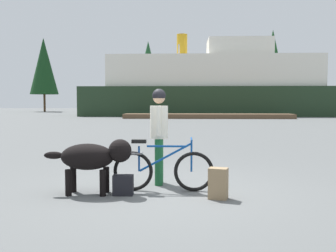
{
  "coord_description": "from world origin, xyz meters",
  "views": [
    {
      "loc": [
        0.39,
        -6.36,
        1.49
      ],
      "look_at": [
        0.04,
        1.75,
        0.98
      ],
      "focal_mm": 41.31,
      "sensor_mm": 36.0,
      "label": 1
    }
  ],
  "objects_px": {
    "dog": "(93,157)",
    "backpack": "(218,183)",
    "bicycle": "(162,169)",
    "sailboat_moored": "(179,112)",
    "ferry_boat": "(214,87)",
    "handbag_pannier": "(123,185)",
    "person_cyclist": "(159,127)"
  },
  "relations": [
    {
      "from": "dog",
      "to": "backpack",
      "type": "bearing_deg",
      "value": -6.52
    },
    {
      "from": "bicycle",
      "to": "backpack",
      "type": "height_order",
      "value": "bicycle"
    },
    {
      "from": "dog",
      "to": "sailboat_moored",
      "type": "relative_size",
      "value": 0.18
    },
    {
      "from": "ferry_boat",
      "to": "sailboat_moored",
      "type": "relative_size",
      "value": 3.47
    },
    {
      "from": "bicycle",
      "to": "sailboat_moored",
      "type": "distance_m",
      "value": 32.62
    },
    {
      "from": "bicycle",
      "to": "dog",
      "type": "bearing_deg",
      "value": -167.23
    },
    {
      "from": "bicycle",
      "to": "backpack",
      "type": "relative_size",
      "value": 3.51
    },
    {
      "from": "handbag_pannier",
      "to": "ferry_boat",
      "type": "relative_size",
      "value": 0.01
    },
    {
      "from": "dog",
      "to": "backpack",
      "type": "xyz_separation_m",
      "value": [
        1.98,
        -0.23,
        -0.36
      ]
    },
    {
      "from": "bicycle",
      "to": "ferry_boat",
      "type": "xyz_separation_m",
      "value": [
        3.42,
        35.0,
        2.64
      ]
    },
    {
      "from": "person_cyclist",
      "to": "sailboat_moored",
      "type": "distance_m",
      "value": 32.08
    },
    {
      "from": "person_cyclist",
      "to": "ferry_boat",
      "type": "height_order",
      "value": "ferry_boat"
    },
    {
      "from": "sailboat_moored",
      "to": "dog",
      "type": "bearing_deg",
      "value": -91.48
    },
    {
      "from": "dog",
      "to": "ferry_boat",
      "type": "height_order",
      "value": "ferry_boat"
    },
    {
      "from": "bicycle",
      "to": "dog",
      "type": "distance_m",
      "value": 1.15
    },
    {
      "from": "dog",
      "to": "handbag_pannier",
      "type": "xyz_separation_m",
      "value": [
        0.49,
        -0.06,
        -0.44
      ]
    },
    {
      "from": "person_cyclist",
      "to": "ferry_boat",
      "type": "relative_size",
      "value": 0.06
    },
    {
      "from": "ferry_boat",
      "to": "bicycle",
      "type": "bearing_deg",
      "value": -95.59
    },
    {
      "from": "bicycle",
      "to": "person_cyclist",
      "type": "height_order",
      "value": "person_cyclist"
    },
    {
      "from": "bicycle",
      "to": "person_cyclist",
      "type": "xyz_separation_m",
      "value": [
        -0.09,
        0.55,
        0.67
      ]
    },
    {
      "from": "handbag_pannier",
      "to": "ferry_boat",
      "type": "bearing_deg",
      "value": 83.48
    },
    {
      "from": "handbag_pannier",
      "to": "person_cyclist",
      "type": "bearing_deg",
      "value": 58.7
    },
    {
      "from": "person_cyclist",
      "to": "backpack",
      "type": "height_order",
      "value": "person_cyclist"
    },
    {
      "from": "person_cyclist",
      "to": "handbag_pannier",
      "type": "distance_m",
      "value": 1.33
    },
    {
      "from": "bicycle",
      "to": "handbag_pannier",
      "type": "height_order",
      "value": "bicycle"
    },
    {
      "from": "bicycle",
      "to": "person_cyclist",
      "type": "bearing_deg",
      "value": 99.58
    },
    {
      "from": "bicycle",
      "to": "handbag_pannier",
      "type": "relative_size",
      "value": 5.18
    },
    {
      "from": "dog",
      "to": "backpack",
      "type": "height_order",
      "value": "dog"
    },
    {
      "from": "person_cyclist",
      "to": "sailboat_moored",
      "type": "height_order",
      "value": "sailboat_moored"
    },
    {
      "from": "backpack",
      "to": "sailboat_moored",
      "type": "xyz_separation_m",
      "value": [
        -1.13,
        33.1,
        0.24
      ]
    },
    {
      "from": "backpack",
      "to": "ferry_boat",
      "type": "xyz_separation_m",
      "value": [
        2.54,
        35.48,
        2.77
      ]
    },
    {
      "from": "bicycle",
      "to": "dog",
      "type": "relative_size",
      "value": 1.18
    }
  ]
}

